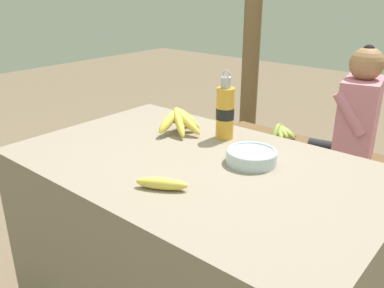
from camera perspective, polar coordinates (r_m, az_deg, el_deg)
name	(u,v)px	position (r m, az deg, el deg)	size (l,w,h in m)	color
market_counter	(195,248)	(1.73, 0.43, -14.43)	(1.41, 0.89, 0.79)	gray
banana_bunch_ripe	(180,120)	(1.81, -1.68, 3.45)	(0.18, 0.26, 0.12)	#4C381E
serving_bowl	(251,156)	(1.52, 8.34, -1.65)	(0.19, 0.19, 0.05)	silver
water_bottle	(225,112)	(1.74, 4.66, 4.53)	(0.08, 0.08, 0.30)	gold
loose_banana_front	(162,184)	(1.33, -4.26, -5.56)	(0.17, 0.12, 0.04)	#E0C64C
wooden_bench	(346,165)	(2.71, 20.78, -2.82)	(1.76, 0.32, 0.42)	brown
seated_vendor	(349,125)	(2.58, 21.14, 2.53)	(0.44, 0.42, 1.10)	#232328
banana_bunch_green	(282,131)	(2.83, 12.50, 1.80)	(0.17, 0.26, 0.12)	#4C381E
support_post_near	(253,16)	(3.28, 8.56, 17.33)	(0.14, 0.14, 2.37)	brown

